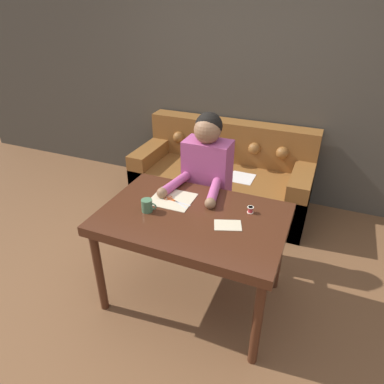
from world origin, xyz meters
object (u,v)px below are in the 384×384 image
at_px(dining_table, 192,225).
at_px(scissors, 173,200).
at_px(couch, 223,178).
at_px(person, 206,188).
at_px(thread_spool, 250,210).
at_px(mug, 147,206).

relative_size(dining_table, scissors, 5.81).
bearing_deg(couch, scissors, -88.57).
bearing_deg(dining_table, person, 101.36).
relative_size(couch, scissors, 8.59).
xyz_separation_m(couch, thread_spool, (0.59, -1.25, 0.47)).
distance_m(person, mug, 0.68).
distance_m(couch, person, 0.94).
bearing_deg(person, dining_table, -78.64).
bearing_deg(dining_table, scissors, 149.94).
distance_m(dining_table, person, 0.57).
relative_size(dining_table, mug, 11.13).
relative_size(scissors, thread_spool, 4.81).
relative_size(couch, person, 1.43).
height_order(couch, mug, couch).
height_order(couch, thread_spool, couch).
height_order(mug, thread_spool, mug).
xyz_separation_m(scissors, thread_spool, (0.56, 0.06, 0.02)).
bearing_deg(thread_spool, couch, 115.21).
xyz_separation_m(dining_table, couch, (-0.24, 1.43, -0.37)).
relative_size(mug, thread_spool, 2.51).
relative_size(dining_table, person, 0.97).
bearing_deg(mug, scissors, 62.52).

